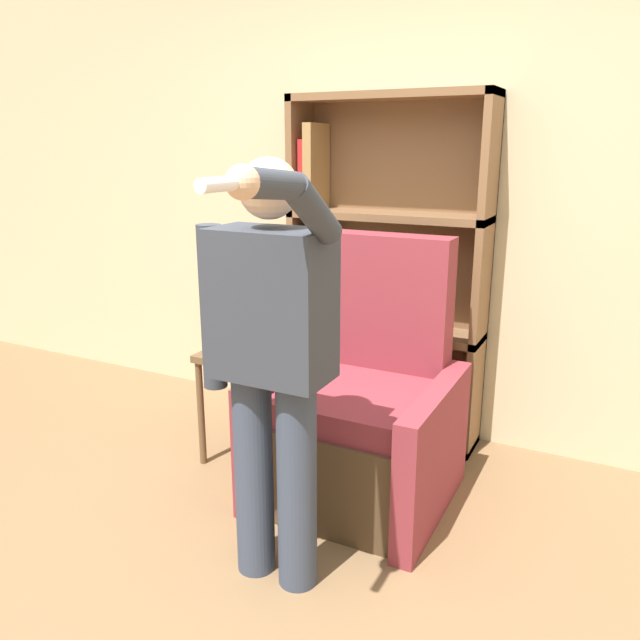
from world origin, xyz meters
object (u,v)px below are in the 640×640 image
at_px(person_standing, 270,356).
at_px(table_lamp, 237,280).
at_px(bookcase, 372,274).
at_px(side_table, 240,376).
at_px(armchair, 362,418).

bearing_deg(person_standing, table_lamp, 130.89).
xyz_separation_m(bookcase, person_standing, (0.20, -1.42, -0.02)).
bearing_deg(person_standing, side_table, 130.89).
bearing_deg(table_lamp, side_table, 146.31).
bearing_deg(table_lamp, armchair, -1.72).
xyz_separation_m(bookcase, armchair, (0.25, -0.69, -0.55)).
distance_m(bookcase, side_table, 0.93).
bearing_deg(armchair, side_table, 178.28).
xyz_separation_m(side_table, table_lamp, (0.00, -0.00, 0.51)).
xyz_separation_m(person_standing, side_table, (-0.66, 0.76, -0.44)).
bearing_deg(armchair, person_standing, -94.04).
height_order(side_table, table_lamp, table_lamp).
bearing_deg(side_table, armchair, -1.72).
bearing_deg(side_table, bookcase, 55.36).
bearing_deg(bookcase, side_table, -124.64).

